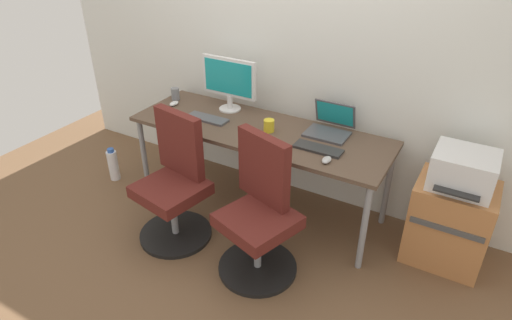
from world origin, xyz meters
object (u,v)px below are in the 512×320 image
at_px(printer, 463,170).
at_px(desktop_monitor, 229,80).
at_px(office_chair_left, 175,184).
at_px(side_cabinet, 449,223).
at_px(open_laptop, 330,126).
at_px(office_chair_right, 260,214).
at_px(coffee_mug, 269,126).
at_px(water_bottle_on_floor, 113,165).

height_order(printer, desktop_monitor, desktop_monitor).
bearing_deg(desktop_monitor, office_chair_left, -88.57).
bearing_deg(side_cabinet, open_laptop, 173.74).
bearing_deg(desktop_monitor, printer, -2.81).
bearing_deg(desktop_monitor, office_chair_right, -47.21).
bearing_deg(desktop_monitor, coffee_mug, -22.21).
xyz_separation_m(printer, open_laptop, (-0.94, 0.10, 0.04)).
relative_size(office_chair_left, coffee_mug, 10.22).
xyz_separation_m(office_chair_right, open_laptop, (0.15, 0.80, 0.34)).
relative_size(office_chair_right, side_cabinet, 1.56).
height_order(office_chair_right, side_cabinet, office_chair_right).
distance_m(water_bottle_on_floor, desktop_monitor, 1.34).
height_order(office_chair_left, open_laptop, office_chair_left).
distance_m(office_chair_left, side_cabinet, 1.92).
xyz_separation_m(office_chair_right, water_bottle_on_floor, (-1.68, 0.29, -0.28)).
bearing_deg(printer, desktop_monitor, 177.19).
relative_size(office_chair_right, water_bottle_on_floor, 3.03).
bearing_deg(office_chair_right, printer, 32.55).
distance_m(office_chair_left, desktop_monitor, 0.95).
bearing_deg(desktop_monitor, open_laptop, 1.01).
height_order(office_chair_left, side_cabinet, office_chair_left).
bearing_deg(water_bottle_on_floor, office_chair_right, -9.91).
relative_size(printer, open_laptop, 1.29).
xyz_separation_m(office_chair_left, printer, (1.79, 0.69, 0.30)).
relative_size(desktop_monitor, open_laptop, 1.55).
xyz_separation_m(office_chair_left, water_bottle_on_floor, (-0.97, 0.29, -0.28)).
distance_m(printer, open_laptop, 0.95).
height_order(printer, open_laptop, open_laptop).
bearing_deg(side_cabinet, desktop_monitor, 177.22).
xyz_separation_m(desktop_monitor, coffee_mug, (0.47, -0.19, -0.20)).
distance_m(side_cabinet, coffee_mug, 1.42).
bearing_deg(open_laptop, office_chair_right, -100.36).
height_order(office_chair_left, desktop_monitor, desktop_monitor).
height_order(water_bottle_on_floor, desktop_monitor, desktop_monitor).
relative_size(office_chair_left, printer, 2.35).
bearing_deg(open_laptop, coffee_mug, -152.66).
bearing_deg(coffee_mug, side_cabinet, 4.43).
height_order(side_cabinet, desktop_monitor, desktop_monitor).
height_order(office_chair_left, office_chair_right, same).
distance_m(office_chair_right, coffee_mug, 0.72).
bearing_deg(side_cabinet, printer, -90.00).
xyz_separation_m(open_laptop, coffee_mug, (-0.40, -0.21, -0.01)).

